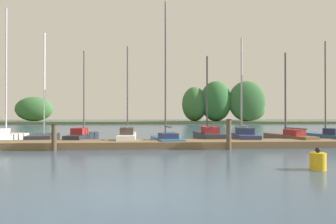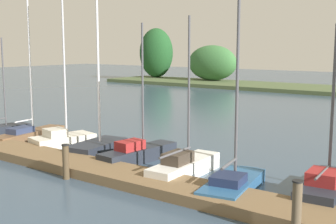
{
  "view_description": "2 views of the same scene",
  "coord_description": "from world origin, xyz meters",
  "px_view_note": "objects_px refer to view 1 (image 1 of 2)",
  "views": [
    {
      "loc": [
        0.44,
        -6.08,
        1.77
      ],
      "look_at": [
        1.4,
        11.52,
        1.87
      ],
      "focal_mm": 29.98,
      "sensor_mm": 36.0,
      "label": 1
    },
    {
      "loc": [
        7.8,
        -2.77,
        4.69
      ],
      "look_at": [
        -1.67,
        10.11,
        2.32
      ],
      "focal_mm": 48.01,
      "sensor_mm": 36.0,
      "label": 2
    }
  ],
  "objects_px": {
    "sailboat_4": "(83,137)",
    "sailboat_9": "(288,137)",
    "sailboat_5": "(127,137)",
    "sailboat_7": "(208,136)",
    "mooring_piling_1": "(54,137)",
    "mooring_piling_2": "(229,134)",
    "sailboat_3": "(44,137)",
    "sailboat_8": "(242,136)",
    "sailboat_2": "(4,136)",
    "sailboat_6": "(166,138)",
    "channel_buoy_0": "(318,161)",
    "sailboat_10": "(327,137)"
  },
  "relations": [
    {
      "from": "sailboat_4",
      "to": "sailboat_9",
      "type": "bearing_deg",
      "value": -87.56
    },
    {
      "from": "sailboat_5",
      "to": "sailboat_7",
      "type": "distance_m",
      "value": 4.91
    },
    {
      "from": "mooring_piling_1",
      "to": "mooring_piling_2",
      "type": "relative_size",
      "value": 0.84
    },
    {
      "from": "sailboat_3",
      "to": "sailboat_8",
      "type": "distance_m",
      "value": 11.89
    },
    {
      "from": "sailboat_9",
      "to": "mooring_piling_1",
      "type": "relative_size",
      "value": 4.37
    },
    {
      "from": "sailboat_2",
      "to": "mooring_piling_2",
      "type": "distance_m",
      "value": 12.93
    },
    {
      "from": "sailboat_2",
      "to": "sailboat_4",
      "type": "distance_m",
      "value": 4.54
    },
    {
      "from": "sailboat_3",
      "to": "mooring_piling_2",
      "type": "height_order",
      "value": "sailboat_3"
    },
    {
      "from": "sailboat_5",
      "to": "sailboat_7",
      "type": "xyz_separation_m",
      "value": [
        4.86,
        0.64,
        0.0
      ]
    },
    {
      "from": "mooring_piling_1",
      "to": "mooring_piling_2",
      "type": "bearing_deg",
      "value": -0.5
    },
    {
      "from": "sailboat_5",
      "to": "sailboat_8",
      "type": "xyz_separation_m",
      "value": [
        6.94,
        0.38,
        0.02
      ]
    },
    {
      "from": "sailboat_5",
      "to": "mooring_piling_1",
      "type": "xyz_separation_m",
      "value": [
        -3.21,
        -2.83,
        0.24
      ]
    },
    {
      "from": "sailboat_6",
      "to": "channel_buoy_0",
      "type": "relative_size",
      "value": 11.63
    },
    {
      "from": "sailboat_2",
      "to": "sailboat_7",
      "type": "xyz_separation_m",
      "value": [
        12.12,
        0.08,
        -0.03
      ]
    },
    {
      "from": "sailboat_7",
      "to": "sailboat_8",
      "type": "height_order",
      "value": "sailboat_8"
    },
    {
      "from": "sailboat_3",
      "to": "sailboat_6",
      "type": "height_order",
      "value": "sailboat_6"
    },
    {
      "from": "channel_buoy_0",
      "to": "sailboat_2",
      "type": "bearing_deg",
      "value": 148.73
    },
    {
      "from": "sailboat_2",
      "to": "sailboat_3",
      "type": "relative_size",
      "value": 1.22
    },
    {
      "from": "sailboat_9",
      "to": "sailboat_6",
      "type": "bearing_deg",
      "value": 82.19
    },
    {
      "from": "channel_buoy_0",
      "to": "sailboat_8",
      "type": "bearing_deg",
      "value": 88.14
    },
    {
      "from": "sailboat_4",
      "to": "sailboat_5",
      "type": "distance_m",
      "value": 2.79
    },
    {
      "from": "sailboat_3",
      "to": "sailboat_5",
      "type": "distance_m",
      "value": 4.99
    },
    {
      "from": "mooring_piling_1",
      "to": "sailboat_7",
      "type": "bearing_deg",
      "value": 23.3
    },
    {
      "from": "sailboat_8",
      "to": "sailboat_9",
      "type": "xyz_separation_m",
      "value": [
        2.69,
        -0.29,
        -0.03
      ]
    },
    {
      "from": "sailboat_7",
      "to": "sailboat_4",
      "type": "bearing_deg",
      "value": 85.85
    },
    {
      "from": "sailboat_6",
      "to": "mooring_piling_2",
      "type": "height_order",
      "value": "sailboat_6"
    },
    {
      "from": "sailboat_2",
      "to": "sailboat_8",
      "type": "distance_m",
      "value": 14.19
    },
    {
      "from": "sailboat_2",
      "to": "sailboat_5",
      "type": "height_order",
      "value": "sailboat_2"
    },
    {
      "from": "sailboat_7",
      "to": "sailboat_6",
      "type": "bearing_deg",
      "value": 110.61
    },
    {
      "from": "sailboat_4",
      "to": "sailboat_9",
      "type": "xyz_separation_m",
      "value": [
        12.34,
        -0.58,
        0.0
      ]
    },
    {
      "from": "mooring_piling_1",
      "to": "channel_buoy_0",
      "type": "relative_size",
      "value": 1.78
    },
    {
      "from": "sailboat_2",
      "to": "sailboat_6",
      "type": "height_order",
      "value": "sailboat_6"
    },
    {
      "from": "sailboat_9",
      "to": "channel_buoy_0",
      "type": "height_order",
      "value": "sailboat_9"
    },
    {
      "from": "sailboat_2",
      "to": "sailboat_3",
      "type": "xyz_separation_m",
      "value": [
        2.3,
        -0.02,
        -0.07
      ]
    },
    {
      "from": "sailboat_4",
      "to": "sailboat_10",
      "type": "height_order",
      "value": "sailboat_10"
    },
    {
      "from": "sailboat_5",
      "to": "sailboat_9",
      "type": "relative_size",
      "value": 1.05
    },
    {
      "from": "sailboat_4",
      "to": "mooring_piling_2",
      "type": "xyz_separation_m",
      "value": [
        7.91,
        -3.57,
        0.38
      ]
    },
    {
      "from": "sailboat_3",
      "to": "mooring_piling_1",
      "type": "bearing_deg",
      "value": -160.39
    },
    {
      "from": "sailboat_6",
      "to": "channel_buoy_0",
      "type": "xyz_separation_m",
      "value": [
        4.43,
        -7.33,
        -0.1
      ]
    },
    {
      "from": "sailboat_7",
      "to": "sailboat_8",
      "type": "distance_m",
      "value": 2.09
    },
    {
      "from": "sailboat_8",
      "to": "channel_buoy_0",
      "type": "distance_m",
      "value": 8.27
    },
    {
      "from": "sailboat_3",
      "to": "sailboat_5",
      "type": "relative_size",
      "value": 1.15
    },
    {
      "from": "sailboat_5",
      "to": "sailboat_10",
      "type": "relative_size",
      "value": 0.93
    },
    {
      "from": "sailboat_5",
      "to": "sailboat_6",
      "type": "xyz_separation_m",
      "value": [
        2.24,
        -0.56,
        -0.01
      ]
    },
    {
      "from": "sailboat_3",
      "to": "sailboat_9",
      "type": "distance_m",
      "value": 14.59
    },
    {
      "from": "sailboat_5",
      "to": "sailboat_6",
      "type": "bearing_deg",
      "value": -106.56
    },
    {
      "from": "sailboat_4",
      "to": "mooring_piling_2",
      "type": "bearing_deg",
      "value": -109.18
    },
    {
      "from": "sailboat_5",
      "to": "mooring_piling_1",
      "type": "height_order",
      "value": "sailboat_5"
    },
    {
      "from": "sailboat_5",
      "to": "channel_buoy_0",
      "type": "bearing_deg",
      "value": -142.37
    },
    {
      "from": "sailboat_2",
      "to": "sailboat_10",
      "type": "xyz_separation_m",
      "value": [
        19.17,
        -0.78,
        -0.05
      ]
    }
  ]
}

